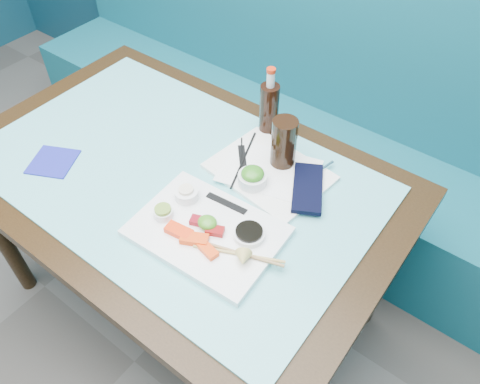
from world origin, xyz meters
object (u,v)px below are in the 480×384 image
Objects in this scene: dining_table at (177,193)px; seaweed_bowl at (252,179)px; cola_bottle_body at (269,110)px; cola_glass at (284,143)px; booth_bench at (305,131)px; sashimi_plate at (207,232)px; serving_tray at (269,172)px; blue_napkin at (53,162)px.

dining_table is 16.18× the size of seaweed_bowl.
cola_glass is at bearing -40.36° from cola_bottle_body.
cola_bottle_body is (-0.11, 0.24, 0.06)m from seaweed_bowl.
booth_bench is 7.65× the size of sashimi_plate.
cola_glass is at bearing -67.94° from booth_bench.
cola_bottle_body is (-0.12, 0.17, 0.08)m from serving_tray.
blue_napkin is at bearing -143.92° from cola_glass.
cola_glass is 1.21× the size of blue_napkin.
serving_tray is 0.22m from cola_bottle_body.
booth_bench reaches higher than cola_glass.
cola_bottle_body is (0.12, 0.34, 0.18)m from dining_table.
booth_bench is at bearing 103.23° from cola_bottle_body.
dining_table is 3.57× the size of sashimi_plate.
dining_table is 0.28m from seaweed_bowl.
dining_table is 0.28m from sashimi_plate.
booth_bench reaches higher than cola_bottle_body.
cola_bottle_body is (-0.13, 0.11, -0.00)m from cola_glass.
booth_bench is 18.87× the size of cola_glass.
dining_table is 8.81× the size of cola_glass.
cola_glass is at bearing 81.25° from seaweed_bowl.
blue_napkin is (-0.33, -1.03, 0.39)m from booth_bench.
booth_bench is at bearing 72.12° from blue_napkin.
cola_bottle_body reaches higher than sashimi_plate.
sashimi_plate is at bearing -83.10° from serving_tray.
booth_bench is 2.14× the size of dining_table.
serving_tray is 2.62× the size of blue_napkin.
dining_table is at bearing 30.32° from blue_napkin.
booth_bench reaches higher than blue_napkin.
blue_napkin is at bearing -107.88° from booth_bench.
booth_bench is 0.81m from serving_tray.
serving_tray is at bearing -70.36° from booth_bench.
seaweed_bowl is at bearing 27.61° from blue_napkin.
cola_bottle_body is 0.70m from blue_napkin.
sashimi_plate is at bearing -75.62° from cola_bottle_body.
booth_bench reaches higher than serving_tray.
cola_glass is at bearing 42.69° from dining_table.
dining_table is 0.38m from cola_glass.
serving_tray is at bearing 32.83° from blue_napkin.
booth_bench is 1.07m from sashimi_plate.
seaweed_bowl reaches higher than sashimi_plate.
sashimi_plate is at bearing -27.40° from dining_table.
seaweed_bowl is at bearing -65.43° from cola_bottle_body.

